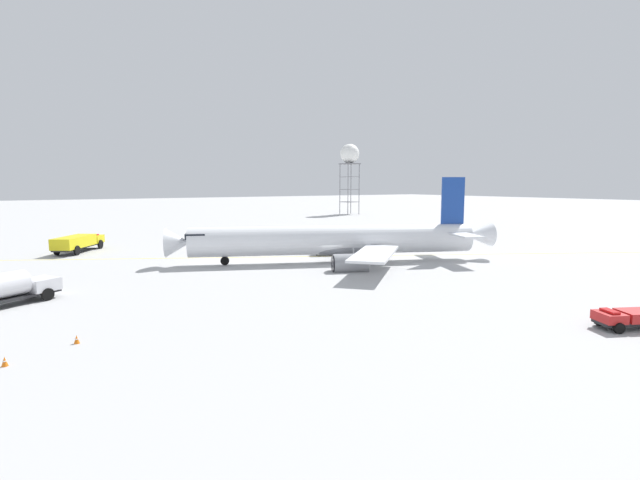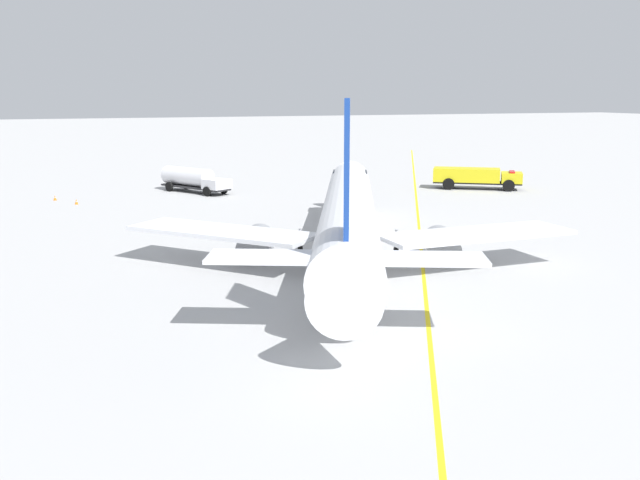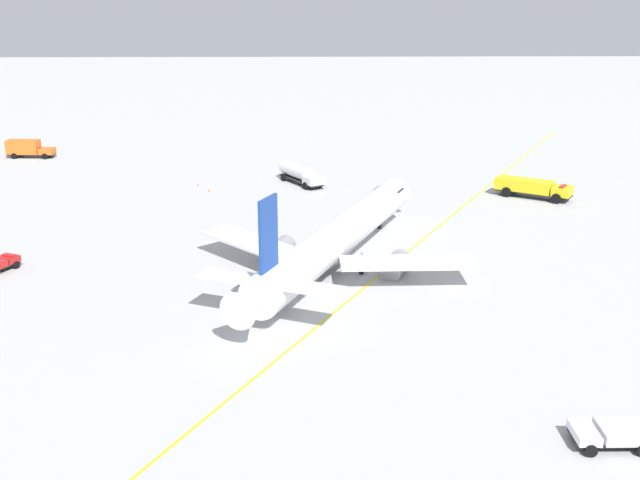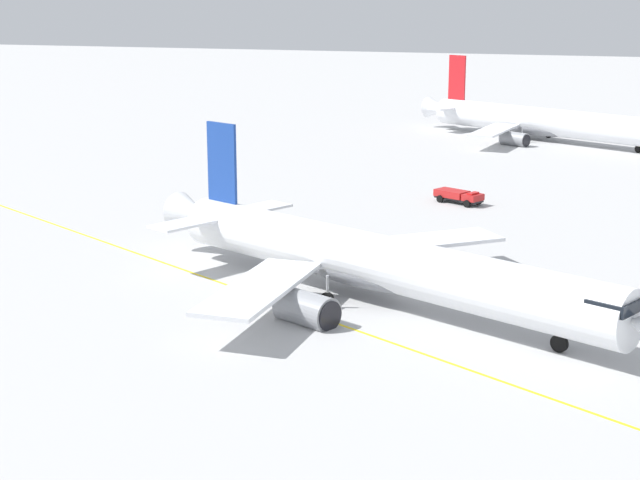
% 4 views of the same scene
% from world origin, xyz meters
% --- Properties ---
extents(ground_plane, '(600.00, 600.00, 0.00)m').
position_xyz_m(ground_plane, '(0.00, 0.00, 0.00)').
color(ground_plane, '#B2B2B2').
extents(airliner_main, '(40.91, 27.88, 11.41)m').
position_xyz_m(airliner_main, '(-1.83, -0.57, 2.75)').
color(airliner_main, white).
rests_on(airliner_main, ground_plane).
extents(airliner_secondary, '(41.69, 28.99, 11.82)m').
position_xyz_m(airliner_secondary, '(-0.44, 82.23, 2.70)').
color(airliner_secondary, white).
rests_on(airliner_secondary, ground_plane).
extents(ops_pickup_truck, '(5.44, 3.93, 1.41)m').
position_xyz_m(ops_pickup_truck, '(-3.05, 34.15, 0.81)').
color(ops_pickup_truck, '#232326').
rests_on(ops_pickup_truck, ground_plane).
extents(taxiway_centreline, '(175.14, 93.09, 0.01)m').
position_xyz_m(taxiway_centreline, '(-6.32, -4.04, 0.00)').
color(taxiway_centreline, yellow).
rests_on(taxiway_centreline, ground_plane).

